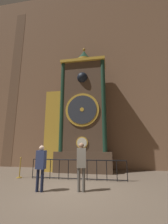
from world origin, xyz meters
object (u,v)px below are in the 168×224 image
object	(u,v)px
stanchion_post	(20,171)
visitor_far	(81,162)
clock_tower	(79,115)
visitor_near	(41,163)

from	to	relation	value
stanchion_post	visitor_far	bearing A→B (deg)	-26.24
clock_tower	visitor_near	distance (m)	5.21
visitor_far	stanchion_post	xyz separation A→B (m)	(-3.60, 1.77, -0.71)
clock_tower	stanchion_post	distance (m)	4.91
visitor_near	stanchion_post	world-z (taller)	visitor_near
clock_tower	visitor_far	xyz separation A→B (m)	(0.94, -4.15, -2.66)
stanchion_post	clock_tower	bearing A→B (deg)	41.79
clock_tower	stanchion_post	xyz separation A→B (m)	(-2.66, -2.38, -3.37)
clock_tower	visitor_near	size ratio (longest dim) A/B	5.39
visitor_near	visitor_far	world-z (taller)	visitor_far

